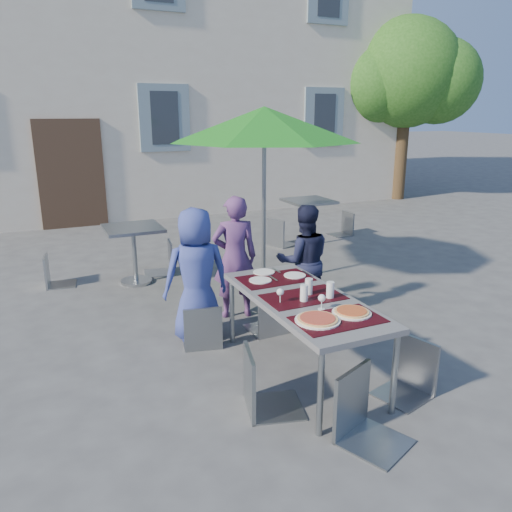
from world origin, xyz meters
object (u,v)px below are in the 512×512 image
dining_table (303,303)px  chair_1 (271,286)px  bg_chair_l_0 (52,252)px  pizza_near_left (318,319)px  chair_0 (201,300)px  cafe_table_0 (134,243)px  child_0 (196,275)px  bg_chair_r_1 (345,210)px  patio_umbrella (264,126)px  child_1 (235,257)px  cafe_table_1 (308,213)px  chair_4 (413,336)px  pizza_near_right (352,312)px  chair_3 (262,344)px  child_2 (304,261)px  bg_chair_l_1 (279,216)px  bg_chair_r_0 (163,238)px  chair_5 (367,366)px  chair_2 (316,282)px

dining_table → chair_1: 0.92m
bg_chair_l_0 → pizza_near_left: bearing=-66.5°
chair_0 → cafe_table_0: size_ratio=1.08×
child_0 → bg_chair_r_1: bearing=-138.3°
chair_0 → patio_umbrella: 2.61m
child_1 → cafe_table_1: (2.41, 2.44, -0.11)m
bg_chair_l_0 → chair_4: bearing=-58.3°
pizza_near_left → chair_4: chair_4 is taller
pizza_near_right → chair_3: bearing=171.4°
child_2 → chair_4: (-0.03, -1.89, -0.14)m
patio_umbrella → cafe_table_1: 2.77m
cafe_table_1 → child_1: bearing=-134.7°
pizza_near_right → child_1: bearing=95.7°
pizza_near_left → chair_3: 0.47m
pizza_near_right → bg_chair_l_1: (1.73, 4.64, -0.22)m
chair_0 → bg_chair_r_0: (0.27, 2.57, 0.03)m
child_1 → chair_4: size_ratio=1.59×
child_0 → chair_3: (0.04, -1.51, -0.12)m
chair_0 → bg_chair_l_1: bearing=51.9°
pizza_near_right → chair_1: (-0.03, 1.40, -0.23)m
chair_5 → chair_0: bearing=107.3°
chair_2 → chair_5: chair_5 is taller
pizza_near_right → chair_3: size_ratio=0.32×
chair_1 → cafe_table_1: chair_1 is taller
child_0 → bg_chair_l_0: (-1.30, 2.41, -0.22)m
chair_5 → bg_chair_r_1: (3.50, 5.39, -0.10)m
dining_table → patio_umbrella: (0.73, 2.36, 1.46)m
dining_table → chair_5: size_ratio=1.85×
pizza_near_left → child_0: bearing=105.7°
chair_2 → bg_chair_l_0: (-2.52, 2.76, -0.07)m
chair_4 → chair_5: size_ratio=0.90×
child_0 → chair_2: 1.29m
chair_0 → chair_2: 1.27m
child_2 → bg_chair_r_0: bearing=-45.9°
chair_5 → chair_4: bearing=25.3°
child_0 → chair_0: size_ratio=1.61×
chair_0 → bg_chair_l_0: size_ratio=1.04×
pizza_near_right → child_1: (-0.20, 2.02, -0.05)m
bg_chair_l_0 → bg_chair_r_0: size_ratio=0.92×
chair_5 → chair_3: bearing=129.4°
pizza_near_left → chair_0: bearing=109.2°
chair_5 → cafe_table_1: bearing=63.9°
child_2 → chair_2: child_2 is taller
bg_chair_l_0 → chair_1: bearing=-52.0°
child_2 → patio_umbrella: size_ratio=0.53×
chair_3 → cafe_table_1: (2.96, 4.34, 0.02)m
pizza_near_right → child_2: child_2 is taller
pizza_near_right → chair_3: chair_3 is taller
pizza_near_left → bg_chair_l_1: 5.10m
chair_1 → patio_umbrella: (0.60, 1.46, 1.62)m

